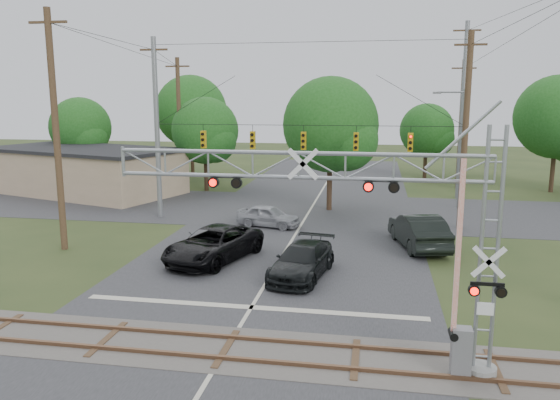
% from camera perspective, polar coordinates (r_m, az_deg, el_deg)
% --- Properties ---
extents(ground, '(160.00, 160.00, 0.00)m').
position_cam_1_polar(ground, '(16.02, -7.67, -18.35)').
color(ground, '#2B3A1B').
rests_on(ground, ground).
extents(road_main, '(14.00, 90.00, 0.02)m').
position_cam_1_polar(road_main, '(24.96, -0.67, -7.40)').
color(road_main, '#2C2D2F').
rests_on(road_main, ground).
extents(road_cross, '(90.00, 12.00, 0.02)m').
position_cam_1_polar(road_cross, '(38.36, 3.20, -1.00)').
color(road_cross, '#2C2D2F').
rests_on(road_cross, ground).
extents(railroad_track, '(90.00, 3.20, 0.17)m').
position_cam_1_polar(railroad_track, '(17.70, -5.65, -15.22)').
color(railroad_track, '#4A4340').
rests_on(railroad_track, ground).
extents(crossing_gantry, '(11.00, 0.90, 7.06)m').
position_cam_1_polar(crossing_gantry, '(15.33, 9.41, -2.12)').
color(crossing_gantry, gray).
rests_on(crossing_gantry, ground).
extents(traffic_signal_span, '(19.34, 0.36, 11.50)m').
position_cam_1_polar(traffic_signal_span, '(33.56, 4.08, 7.05)').
color(traffic_signal_span, gray).
rests_on(traffic_signal_span, ground).
extents(pickup_black, '(4.31, 6.37, 1.62)m').
position_cam_1_polar(pickup_black, '(26.48, -6.96, -4.61)').
color(pickup_black, black).
rests_on(pickup_black, ground).
extents(car_dark, '(2.82, 5.25, 1.45)m').
position_cam_1_polar(car_dark, '(24.00, 2.32, -6.37)').
color(car_dark, black).
rests_on(car_dark, ground).
extents(sedan_silver, '(4.14, 2.42, 1.32)m').
position_cam_1_polar(sedan_silver, '(33.19, -1.20, -1.68)').
color(sedan_silver, '#97989E').
rests_on(sedan_silver, ground).
extents(suv_dark, '(3.10, 5.74, 1.80)m').
position_cam_1_polar(suv_dark, '(29.46, 14.28, -3.13)').
color(suv_dark, black).
rests_on(suv_dark, ground).
extents(commercial_building, '(17.71, 12.69, 3.72)m').
position_cam_1_polar(commercial_building, '(47.82, -19.79, 2.95)').
color(commercial_building, tan).
rests_on(commercial_building, ground).
extents(streetlight, '(2.21, 0.23, 8.30)m').
position_cam_1_polar(streetlight, '(40.23, 18.23, 5.69)').
color(streetlight, gray).
rests_on(streetlight, ground).
extents(utility_poles, '(26.37, 28.52, 13.35)m').
position_cam_1_polar(utility_poles, '(35.78, 7.62, 8.01)').
color(utility_poles, '#42321E').
rests_on(utility_poles, ground).
extents(treeline, '(48.99, 22.65, 9.97)m').
position_cam_1_polar(treeline, '(47.48, 4.90, 8.12)').
color(treeline, '#382719').
rests_on(treeline, ground).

